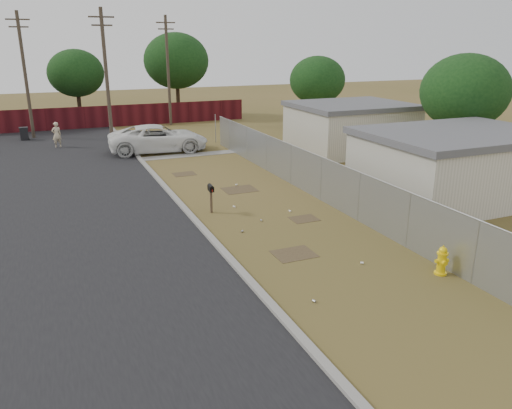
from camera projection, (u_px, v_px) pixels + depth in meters
name	position (u px, v px, depth m)	size (l,w,h in m)	color
ground	(258.00, 208.00, 21.67)	(120.00, 120.00, 0.00)	brown
street	(80.00, 179.00, 26.21)	(15.10, 60.00, 0.12)	black
chainlink_fence	(310.00, 178.00, 23.47)	(0.10, 27.06, 2.02)	#96999E
privacy_fence	(72.00, 118.00, 41.06)	(30.00, 0.12, 1.80)	#4B1015
utility_poles	(103.00, 73.00, 36.95)	(12.60, 8.24, 9.00)	#4A3F31
houses	(397.00, 143.00, 27.52)	(9.30, 17.24, 3.10)	beige
horizon_trees	(156.00, 71.00, 41.17)	(33.32, 31.94, 7.78)	#322116
fire_hydrant	(442.00, 261.00, 15.39)	(0.46, 0.47, 0.95)	yellow
mailbox	(211.00, 191.00, 20.83)	(0.22, 0.53, 1.23)	brown
pickup_truck	(158.00, 138.00, 32.57)	(2.94, 6.37, 1.77)	white
pedestrian	(57.00, 135.00, 33.95)	(0.63, 0.42, 1.74)	beige
trash_bin	(24.00, 134.00, 36.59)	(0.64, 0.68, 0.95)	black
scattered_litter	(271.00, 225.00, 19.59)	(2.96, 12.04, 0.07)	white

